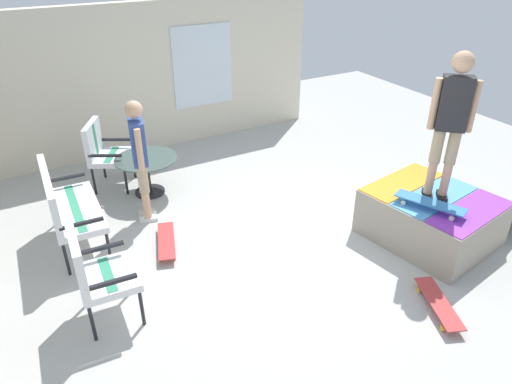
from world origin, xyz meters
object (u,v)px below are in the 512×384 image
patio_table (147,168)px  skateboard_spare (439,303)px  person_skater (451,117)px  patio_bench (64,203)px  skateboard_on_ramp (430,203)px  skateboard_by_bench (166,241)px  patio_chair_by_wall (94,270)px  person_watching (139,153)px  patio_chair_near_house (103,149)px  skate_ramp (432,216)px

patio_table → skateboard_spare: (-3.86, -1.83, -0.32)m
person_skater → skateboard_spare: bearing=138.6°
patio_bench → skateboard_on_ramp: 4.30m
skateboard_by_bench → skateboard_on_ramp: bearing=-121.2°
patio_bench → skateboard_by_bench: bearing=-120.8°
patio_bench → skateboard_spare: patio_bench is taller
skateboard_spare → patio_bench: bearing=45.6°
patio_table → skateboard_on_ramp: 3.90m
patio_chair_by_wall → person_watching: size_ratio=0.62×
patio_chair_near_house → person_watching: bearing=-168.5°
patio_chair_by_wall → person_watching: person_watching is taller
skateboard_by_bench → skateboard_spare: bearing=-139.4°
patio_bench → skateboard_on_ramp: patio_bench is taller
skateboard_on_ramp → person_skater: bearing=-57.7°
person_watching → skateboard_on_ramp: 3.59m
patio_chair_near_house → skateboard_spare: (-4.38, -2.32, -0.53)m
patio_table → skate_ramp: bearing=-135.9°
skateboard_by_bench → person_watching: bearing=-0.4°
patio_chair_by_wall → person_watching: (1.62, -0.98, 0.35)m
patio_table → skateboard_by_bench: (-1.43, 0.25, -0.32)m
patio_chair_by_wall → skateboard_spare: bearing=-117.3°
skate_ramp → patio_table: bearing=44.1°
patio_bench → patio_table: bearing=-56.7°
patio_table → person_skater: size_ratio=0.52×
skate_ramp → person_skater: person_skater is taller
skateboard_on_ramp → person_watching: bearing=48.1°
patio_bench → skateboard_by_bench: (-0.60, -1.01, -0.53)m
person_skater → patio_chair_by_wall: bearing=81.4°
skate_ramp → patio_chair_near_house: 4.70m
patio_chair_near_house → skate_ramp: bearing=-136.1°
patio_bench → patio_chair_by_wall: 1.45m
skateboard_by_bench → patio_chair_near_house: bearing=6.9°
skate_ramp → person_skater: bearing=105.5°
person_watching → patio_table: bearing=-20.4°
patio_bench → patio_table: (0.83, -1.26, -0.21)m
skateboard_by_bench → skateboard_on_ramp: 3.18m
person_watching → skateboard_on_ramp: bearing=-131.9°
patio_chair_by_wall → person_watching: bearing=-31.2°
skate_ramp → patio_chair_by_wall: size_ratio=2.21×
skateboard_on_ramp → skate_ramp: bearing=-60.6°
skateboard_spare → patio_chair_near_house: bearing=27.9°
patio_chair_by_wall → skateboard_spare: patio_chair_by_wall is taller
skateboard_spare → skateboard_on_ramp: skateboard_on_ramp is taller
patio_bench → person_skater: person_skater is taller
skateboard_spare → skateboard_on_ramp: bearing=-36.0°
person_watching → skateboard_on_ramp: size_ratio=2.04×
patio_chair_near_house → skateboard_spare: 4.98m
patio_chair_near_house → patio_chair_by_wall: same height
skate_ramp → patio_bench: bearing=63.3°
patio_bench → patio_chair_by_wall: (-1.45, -0.03, -0.00)m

